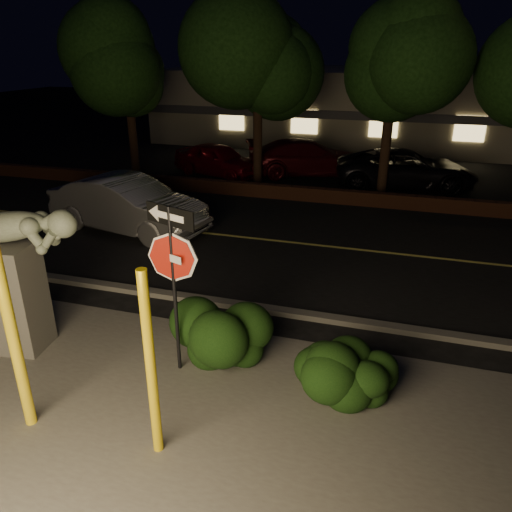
{
  "coord_description": "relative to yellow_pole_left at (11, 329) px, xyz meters",
  "views": [
    {
      "loc": [
        3.27,
        -6.09,
        5.24
      ],
      "look_at": [
        0.78,
        2.15,
        1.6
      ],
      "focal_mm": 35.0,
      "sensor_mm": 36.0,
      "label": 1
    }
  ],
  "objects": [
    {
      "name": "parking_lot",
      "position": [
        1.68,
        18.39,
        -1.63
      ],
      "size": [
        40.0,
        12.0,
        0.01
      ],
      "primitive_type": "cube",
      "color": "black",
      "rests_on": "ground"
    },
    {
      "name": "patio",
      "position": [
        1.68,
        0.39,
        -1.62
      ],
      "size": [
        14.0,
        6.0,
        0.02
      ],
      "primitive_type": "cube",
      "color": "#4C4944",
      "rests_on": "ground"
    },
    {
      "name": "tree_far_a",
      "position": [
        -6.32,
        14.39,
        3.71
      ],
      "size": [
        4.6,
        4.6,
        7.43
      ],
      "color": "black",
      "rests_on": "ground"
    },
    {
      "name": "tree_far_b",
      "position": [
        -0.82,
        14.59,
        4.42
      ],
      "size": [
        5.2,
        5.2,
        8.41
      ],
      "color": "black",
      "rests_on": "ground"
    },
    {
      "name": "yellow_pole_left",
      "position": [
        0.0,
        0.0,
        0.0
      ],
      "size": [
        0.16,
        0.16,
        3.27
      ],
      "primitive_type": "cylinder",
      "color": "yellow",
      "rests_on": "ground"
    },
    {
      "name": "silver_sedan",
      "position": [
        -2.91,
        7.97,
        -0.81
      ],
      "size": [
        5.23,
        2.69,
        1.64
      ],
      "primitive_type": "imported",
      "rotation": [
        0.0,
        0.0,
        1.37
      ],
      "color": "silver",
      "rests_on": "ground"
    },
    {
      "name": "road",
      "position": [
        1.68,
        8.39,
        -1.63
      ],
      "size": [
        80.0,
        8.0,
        0.01
      ],
      "primitive_type": "cube",
      "color": "black",
      "rests_on": "ground"
    },
    {
      "name": "parked_car_red",
      "position": [
        -2.83,
        15.34,
        -0.94
      ],
      "size": [
        4.41,
        2.92,
        1.39
      ],
      "primitive_type": "imported",
      "rotation": [
        0.0,
        0.0,
        1.23
      ],
      "color": "maroon",
      "rests_on": "ground"
    },
    {
      "name": "parked_car_dark",
      "position": [
        4.96,
        15.61,
        -0.88
      ],
      "size": [
        5.7,
        3.27,
        1.5
      ],
      "primitive_type": "imported",
      "rotation": [
        0.0,
        0.0,
        1.72
      ],
      "color": "black",
      "rests_on": "ground"
    },
    {
      "name": "brick_wall",
      "position": [
        1.68,
        12.69,
        -1.38
      ],
      "size": [
        40.0,
        0.35,
        0.5
      ],
      "primitive_type": "cube",
      "color": "#4C2618",
      "rests_on": "ground"
    },
    {
      "name": "lane_marking",
      "position": [
        1.68,
        8.39,
        -1.61
      ],
      "size": [
        80.0,
        0.12,
        0.0
      ],
      "primitive_type": "cube",
      "color": "#D1C453",
      "rests_on": "road"
    },
    {
      "name": "tree_far_c",
      "position": [
        4.18,
        14.19,
        4.03
      ],
      "size": [
        4.8,
        4.8,
        7.84
      ],
      "color": "black",
      "rests_on": "ground"
    },
    {
      "name": "yellow_pole_right",
      "position": [
        2.08,
        0.07,
        -0.24
      ],
      "size": [
        0.14,
        0.14,
        2.79
      ],
      "primitive_type": "cylinder",
      "color": "yellow",
      "rests_on": "ground"
    },
    {
      "name": "parked_car_darkred",
      "position": [
        0.84,
        16.57,
        -0.87
      ],
      "size": [
        5.69,
        3.98,
        1.53
      ],
      "primitive_type": "imported",
      "rotation": [
        0.0,
        0.0,
        1.96
      ],
      "color": "#440A10",
      "rests_on": "ground"
    },
    {
      "name": "building",
      "position": [
        1.68,
        26.38,
        0.37
      ],
      "size": [
        22.0,
        10.2,
        4.0
      ],
      "color": "slate",
      "rests_on": "ground"
    },
    {
      "name": "ground",
      "position": [
        1.68,
        11.39,
        -1.63
      ],
      "size": [
        90.0,
        90.0,
        0.0
      ],
      "primitive_type": "plane",
      "color": "black",
      "rests_on": "ground"
    },
    {
      "name": "hedge_right",
      "position": [
        4.09,
        2.06,
        -1.03
      ],
      "size": [
        1.91,
        1.13,
        1.2
      ],
      "primitive_type": "ellipsoid",
      "rotation": [
        0.0,
        0.0,
        0.08
      ],
      "color": "black",
      "rests_on": "ground"
    },
    {
      "name": "hedge_center",
      "position": [
        2.24,
        2.29,
        -1.08
      ],
      "size": [
        2.16,
        1.07,
        1.11
      ],
      "primitive_type": "ellipsoid",
      "rotation": [
        0.0,
        0.0,
        -0.04
      ],
      "color": "black",
      "rests_on": "ground"
    },
    {
      "name": "hedge_far_right",
      "position": [
        4.48,
        2.17,
        -1.16
      ],
      "size": [
        1.51,
        1.14,
        0.94
      ],
      "primitive_type": "ellipsoid",
      "rotation": [
        0.0,
        0.0,
        -0.24
      ],
      "color": "black",
      "rests_on": "ground"
    },
    {
      "name": "signpost",
      "position": [
        1.55,
        1.91,
        0.48
      ],
      "size": [
        0.96,
        0.37,
        2.98
      ],
      "rotation": [
        0.0,
        0.0,
        -0.34
      ],
      "color": "black",
      "rests_on": "ground"
    },
    {
      "name": "sculpture",
      "position": [
        -1.45,
        1.7,
        0.07
      ],
      "size": [
        2.59,
        1.0,
        2.76
      ],
      "rotation": [
        0.0,
        0.0,
        0.14
      ],
      "color": "#4C4944",
      "rests_on": "ground"
    },
    {
      "name": "curb",
      "position": [
        1.68,
        4.29,
        -1.57
      ],
      "size": [
        80.0,
        0.25,
        0.12
      ],
      "primitive_type": "cube",
      "color": "#4C4944",
      "rests_on": "ground"
    }
  ]
}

